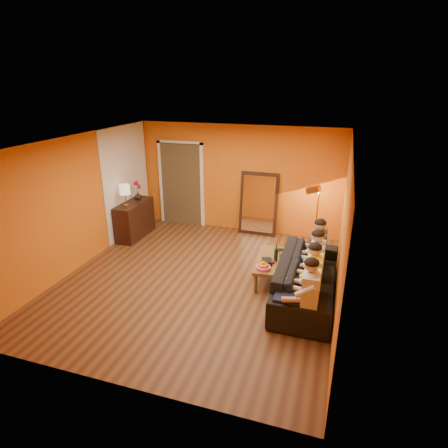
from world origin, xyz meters
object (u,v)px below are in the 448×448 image
(floor_lamp, at_px, (316,219))
(vase, at_px, (138,196))
(person_far_right, at_px, (319,250))
(tumbler, at_px, (281,255))
(sofa, at_px, (307,277))
(person_mid_left, at_px, (313,278))
(dog, at_px, (282,300))
(wine_bottle, at_px, (276,253))
(coffee_table, at_px, (273,269))
(mirror_frame, at_px, (259,204))
(person_far_left, at_px, (310,296))
(person_mid_right, at_px, (316,263))
(laptop, at_px, (286,252))
(table_lamp, at_px, (125,196))
(sideboard, at_px, (135,219))

(floor_lamp, bearing_deg, vase, -165.35)
(person_far_right, relative_size, tumbler, 11.03)
(sofa, relative_size, person_mid_left, 2.01)
(dog, distance_m, wine_bottle, 1.25)
(sofa, xyz_separation_m, tumbler, (-0.55, 0.51, 0.11))
(sofa, xyz_separation_m, person_far_right, (0.13, 0.65, 0.25))
(coffee_table, distance_m, person_mid_left, 1.23)
(mirror_frame, distance_m, person_far_right, 2.48)
(person_far_left, relative_size, person_mid_right, 1.00)
(person_mid_left, distance_m, laptop, 1.35)
(person_far_left, distance_m, tumbler, 1.66)
(laptop, bearing_deg, person_far_left, -71.79)
(tumbler, distance_m, laptop, 0.24)
(dog, bearing_deg, table_lamp, 176.73)
(dog, bearing_deg, sideboard, 173.39)
(person_mid_left, height_order, person_far_right, same)
(floor_lamp, bearing_deg, person_mid_left, -75.23)
(coffee_table, height_order, floor_lamp, floor_lamp)
(mirror_frame, relative_size, laptop, 4.21)
(sofa, bearing_deg, floor_lamp, 0.98)
(person_far_left, bearing_deg, table_lamp, 153.49)
(mirror_frame, height_order, laptop, mirror_frame)
(dog, bearing_deg, mirror_frame, 132.71)
(coffee_table, relative_size, person_mid_right, 1.00)
(mirror_frame, relative_size, person_far_right, 1.25)
(coffee_table, xyz_separation_m, laptop, (0.18, 0.35, 0.22))
(table_lamp, xyz_separation_m, dog, (3.95, -2.03, -0.75))
(mirror_frame, xyz_separation_m, vase, (-2.79, -0.83, 0.18))
(sideboard, height_order, laptop, sideboard)
(vase, bearing_deg, table_lamp, -90.00)
(table_lamp, relative_size, laptop, 1.41)
(wine_bottle, bearing_deg, person_mid_right, -18.10)
(mirror_frame, relative_size, floor_lamp, 1.06)
(wine_bottle, bearing_deg, laptop, 72.00)
(person_far_left, xyz_separation_m, person_far_right, (0.00, 1.65, 0.00))
(person_far_left, height_order, wine_bottle, person_far_left)
(vase, bearing_deg, sideboard, -90.00)
(sideboard, distance_m, person_far_right, 4.45)
(table_lamp, bearing_deg, floor_lamp, 11.07)
(floor_lamp, relative_size, person_mid_left, 1.18)
(floor_lamp, xyz_separation_m, person_far_right, (0.16, -1.35, -0.11))
(dog, height_order, person_far_left, person_far_left)
(person_far_right, relative_size, vase, 6.53)
(laptop, bearing_deg, mirror_frame, 116.74)
(sideboard, distance_m, coffee_table, 3.74)
(tumbler, height_order, vase, vase)
(person_mid_left, xyz_separation_m, person_far_right, (0.00, 1.10, 0.00))
(person_far_left, relative_size, person_mid_left, 1.00)
(mirror_frame, distance_m, laptop, 2.08)
(table_lamp, relative_size, wine_bottle, 1.65)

